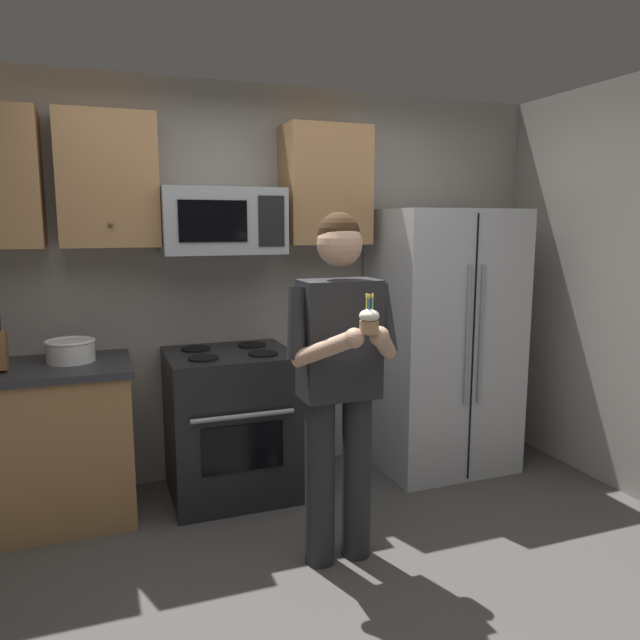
{
  "coord_description": "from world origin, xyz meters",
  "views": [
    {
      "loc": [
        -0.89,
        -2.24,
        1.71
      ],
      "look_at": [
        0.1,
        0.42,
        1.25
      ],
      "focal_mm": 33.79,
      "sensor_mm": 36.0,
      "label": 1
    }
  ],
  "objects_px": {
    "oven_range": "(231,423)",
    "microwave": "(222,221)",
    "refrigerator": "(442,340)",
    "person": "(340,371)",
    "bowl_large_white": "(70,350)",
    "cupcake": "(369,321)"
  },
  "relations": [
    {
      "from": "oven_range",
      "to": "person",
      "type": "relative_size",
      "value": 0.53
    },
    {
      "from": "cupcake",
      "to": "person",
      "type": "bearing_deg",
      "value": 90.0
    },
    {
      "from": "oven_range",
      "to": "microwave",
      "type": "height_order",
      "value": "microwave"
    },
    {
      "from": "person",
      "to": "cupcake",
      "type": "relative_size",
      "value": 10.13
    },
    {
      "from": "bowl_large_white",
      "to": "person",
      "type": "height_order",
      "value": "person"
    },
    {
      "from": "bowl_large_white",
      "to": "person",
      "type": "distance_m",
      "value": 1.62
    },
    {
      "from": "bowl_large_white",
      "to": "person",
      "type": "relative_size",
      "value": 0.16
    },
    {
      "from": "person",
      "to": "oven_range",
      "type": "bearing_deg",
      "value": 110.1
    },
    {
      "from": "microwave",
      "to": "person",
      "type": "xyz_separation_m",
      "value": [
        0.35,
        -1.07,
        -0.72
      ]
    },
    {
      "from": "oven_range",
      "to": "microwave",
      "type": "distance_m",
      "value": 1.26
    },
    {
      "from": "microwave",
      "to": "cupcake",
      "type": "relative_size",
      "value": 4.26
    },
    {
      "from": "refrigerator",
      "to": "person",
      "type": "height_order",
      "value": "refrigerator"
    },
    {
      "from": "bowl_large_white",
      "to": "cupcake",
      "type": "relative_size",
      "value": 1.59
    },
    {
      "from": "cupcake",
      "to": "oven_range",
      "type": "bearing_deg",
      "value": 105.22
    },
    {
      "from": "microwave",
      "to": "bowl_large_white",
      "type": "bearing_deg",
      "value": -176.68
    },
    {
      "from": "refrigerator",
      "to": "bowl_large_white",
      "type": "distance_m",
      "value": 2.41
    },
    {
      "from": "microwave",
      "to": "refrigerator",
      "type": "distance_m",
      "value": 1.72
    },
    {
      "from": "bowl_large_white",
      "to": "cupcake",
      "type": "height_order",
      "value": "cupcake"
    },
    {
      "from": "cupcake",
      "to": "microwave",
      "type": "bearing_deg",
      "value": 103.98
    },
    {
      "from": "refrigerator",
      "to": "person",
      "type": "bearing_deg",
      "value": -141.54
    },
    {
      "from": "bowl_large_white",
      "to": "cupcake",
      "type": "distance_m",
      "value": 1.87
    },
    {
      "from": "refrigerator",
      "to": "cupcake",
      "type": "distance_m",
      "value": 1.74
    }
  ]
}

